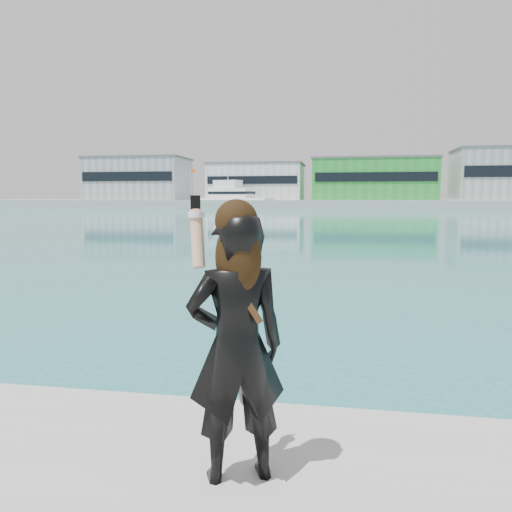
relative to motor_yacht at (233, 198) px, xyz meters
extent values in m
cube|color=#9E9E99|center=(25.73, 13.80, -1.51)|extent=(320.00, 40.00, 2.00)
cube|color=gray|center=(-29.27, 11.80, 4.99)|extent=(26.00, 16.00, 11.00)
cube|color=black|center=(-29.27, 3.70, 5.54)|extent=(24.70, 0.20, 2.42)
cube|color=#59595B|center=(-29.27, 11.80, 10.74)|extent=(26.52, 16.32, 0.50)
cube|color=silver|center=(3.73, 11.80, 3.99)|extent=(24.00, 15.00, 9.00)
cube|color=black|center=(3.73, 4.20, 4.44)|extent=(22.80, 0.20, 1.98)
cube|color=#59595B|center=(3.73, 11.80, 8.74)|extent=(24.48, 15.30, 0.50)
cube|color=green|center=(33.73, 11.80, 4.49)|extent=(30.00, 16.00, 10.00)
cube|color=black|center=(33.73, 3.70, 4.99)|extent=(28.50, 0.20, 2.20)
cube|color=#59595B|center=(33.73, 11.80, 9.74)|extent=(30.60, 16.32, 0.50)
cube|color=gray|center=(65.73, 11.80, 5.49)|extent=(25.00, 15.00, 12.00)
cube|color=#59595B|center=(65.73, 11.80, 11.74)|extent=(25.50, 15.30, 0.50)
cylinder|color=silver|center=(-12.27, 4.80, 3.49)|extent=(0.16, 0.16, 8.00)
cube|color=#DE500D|center=(-11.67, 4.80, 6.89)|extent=(1.20, 0.04, 0.80)
cylinder|color=silver|center=(47.73, 4.80, 3.49)|extent=(0.16, 0.16, 8.00)
cube|color=#DE500D|center=(48.33, 4.80, 6.89)|extent=(1.20, 0.04, 0.80)
cube|color=white|center=(0.52, -0.18, -1.23)|extent=(19.82, 11.36, 2.55)
cube|color=white|center=(-0.48, 0.17, 1.21)|extent=(11.51, 7.74, 2.34)
cube|color=white|center=(-1.49, 0.52, 3.34)|extent=(7.22, 5.52, 1.91)
cube|color=black|center=(-0.48, 0.17, 1.21)|extent=(11.75, 7.91, 0.64)
cylinder|color=silver|center=(-1.49, 0.52, 5.36)|extent=(0.17, 0.17, 2.13)
sphere|color=yellow|center=(7.61, -41.86, -2.51)|extent=(0.50, 0.50, 0.50)
imported|color=black|center=(25.86, -116.38, -0.87)|extent=(0.72, 0.61, 1.68)
sphere|color=black|center=(25.87, -116.40, -0.09)|extent=(0.26, 0.26, 0.26)
ellipsoid|color=black|center=(25.89, -116.44, -0.30)|extent=(0.28, 0.15, 0.45)
cylinder|color=tan|center=(25.62, -116.37, -0.20)|extent=(0.15, 0.21, 0.36)
cylinder|color=white|center=(25.60, -116.34, -0.05)|extent=(0.10, 0.10, 0.03)
cube|color=black|center=(25.59, -116.30, 0.00)|extent=(0.06, 0.04, 0.12)
cube|color=#4C2D14|center=(25.92, -116.45, -0.53)|extent=(0.22, 0.11, 0.34)
camera|label=1|loc=(26.49, -119.30, 0.05)|focal=35.00mm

